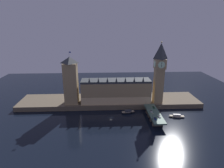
{
  "coord_description": "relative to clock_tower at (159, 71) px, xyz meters",
  "views": [
    {
      "loc": [
        -7.31,
        -179.34,
        93.55
      ],
      "look_at": [
        1.97,
        20.0,
        31.19
      ],
      "focal_mm": 30.0,
      "sensor_mm": 36.0,
      "label": 1
    }
  ],
  "objects": [
    {
      "name": "pedestrian_mid_walk",
      "position": [
        -6.57,
        -33.19,
        -35.67
      ],
      "size": [
        0.38,
        0.38,
        1.83
      ],
      "color": "black",
      "rests_on": "bridge"
    },
    {
      "name": "car_southbound_lead",
      "position": [
        -9.21,
        -40.89,
        -35.91
      ],
      "size": [
        1.97,
        4.17,
        1.58
      ],
      "color": "silver",
      "rests_on": "bridge"
    },
    {
      "name": "street_lamp_near",
      "position": [
        -17.52,
        -46.25,
        -32.17
      ],
      "size": [
        1.34,
        0.6,
        7.17
      ],
      "color": "#2D3333",
      "rests_on": "bridge"
    },
    {
      "name": "clock_tower",
      "position": [
        0.0,
        0.0,
        0.0
      ],
      "size": [
        12.37,
        12.48,
        71.52
      ],
      "color": "#9E845B",
      "rests_on": "embankment"
    },
    {
      "name": "embankment",
      "position": [
        -56.65,
        12.47,
        -40.72
      ],
      "size": [
        220.0,
        42.0,
        5.63
      ],
      "color": "brown",
      "rests_on": "ground_plane"
    },
    {
      "name": "ground_plane",
      "position": [
        -56.65,
        -26.53,
        -43.54
      ],
      "size": [
        400.0,
        400.0,
        0.0
      ],
      "primitive_type": "plane",
      "color": "black"
    },
    {
      "name": "pedestrian_near_rail",
      "position": [
        -17.12,
        -45.16,
        -35.67
      ],
      "size": [
        0.38,
        0.38,
        1.83
      ],
      "color": "black",
      "rests_on": "bridge"
    },
    {
      "name": "boat_upstream",
      "position": [
        -37.17,
        -16.56,
        -42.18
      ],
      "size": [
        16.5,
        8.03,
        3.71
      ],
      "color": "#28282D",
      "rests_on": "ground_plane"
    },
    {
      "name": "car_southbound_trail",
      "position": [
        -9.21,
        -19.04,
        -36.01
      ],
      "size": [
        2.02,
        4.53,
        1.36
      ],
      "color": "#235633",
      "rests_on": "bridge"
    },
    {
      "name": "street_lamp_far",
      "position": [
        -17.52,
        -16.81,
        -32.17
      ],
      "size": [
        1.34,
        0.6,
        7.17
      ],
      "color": "#2D3333",
      "rests_on": "bridge"
    },
    {
      "name": "car_northbound_lead",
      "position": [
        -14.48,
        -28.78,
        -36.01
      ],
      "size": [
        2.03,
        4.35,
        1.37
      ],
      "color": "white",
      "rests_on": "bridge"
    },
    {
      "name": "victoria_tower",
      "position": [
        -101.72,
        2.52,
        -10.28
      ],
      "size": [
        15.4,
        15.4,
        61.0
      ],
      "color": "#9E845B",
      "rests_on": "embankment"
    },
    {
      "name": "parliament_hall",
      "position": [
        -49.6,
        4.14,
        -24.24
      ],
      "size": [
        81.21,
        20.71,
        32.9
      ],
      "color": "#9E845B",
      "rests_on": "embankment"
    },
    {
      "name": "street_lamp_mid",
      "position": [
        -6.17,
        -31.53,
        -32.11
      ],
      "size": [
        1.34,
        0.6,
        7.27
      ],
      "color": "#2D3333",
      "rests_on": "bridge"
    },
    {
      "name": "bridge",
      "position": [
        -11.84,
        -31.53,
        -39.0
      ],
      "size": [
        11.99,
        46.0,
        6.89
      ],
      "color": "#476656",
      "rests_on": "ground_plane"
    },
    {
      "name": "boat_downstream",
      "position": [
        13.54,
        -29.02,
        -42.3
      ],
      "size": [
        17.52,
        6.68,
        3.38
      ],
      "color": "#B2A893",
      "rests_on": "ground_plane"
    },
    {
      "name": "car_northbound_trail",
      "position": [
        -14.48,
        -45.09,
        -36.0
      ],
      "size": [
        1.89,
        4.8,
        1.39
      ],
      "color": "navy",
      "rests_on": "bridge"
    },
    {
      "name": "pedestrian_far_rail",
      "position": [
        -17.12,
        -20.08,
        -35.65
      ],
      "size": [
        0.38,
        0.38,
        1.87
      ],
      "color": "black",
      "rests_on": "bridge"
    }
  ]
}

